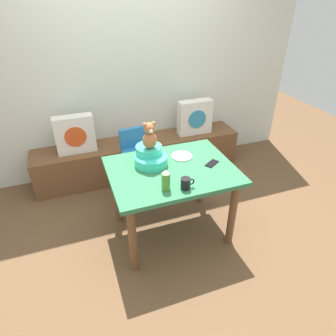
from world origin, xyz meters
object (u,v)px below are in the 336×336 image
at_px(dining_table, 172,180).
at_px(highchair, 137,154).
at_px(pillow_floral_right, 195,117).
at_px(dinner_plate_near, 182,156).
at_px(book_stack, 133,139).
at_px(pillow_floral_left, 75,134).
at_px(coffee_mug, 186,183).
at_px(teddy_bear, 150,136).
at_px(ketchup_bottle, 166,180).
at_px(infant_seat_teal, 150,157).
at_px(cell_phone, 212,163).

xyz_separation_m(dining_table, highchair, (-0.13, 0.74, -0.10)).
bearing_deg(pillow_floral_right, dinner_plate_near, -120.69).
bearing_deg(dinner_plate_near, book_stack, 103.45).
relative_size(pillow_floral_left, dinner_plate_near, 2.20).
relative_size(book_stack, highchair, 0.25).
distance_m(pillow_floral_right, coffee_mug, 1.65).
xyz_separation_m(book_stack, dining_table, (0.07, -1.18, 0.12)).
relative_size(pillow_floral_right, teddy_bear, 1.76).
height_order(highchair, ketchup_bottle, ketchup_bottle).
xyz_separation_m(highchair, infant_seat_teal, (-0.02, -0.59, 0.29)).
bearing_deg(teddy_bear, dining_table, -45.23).
distance_m(dining_table, infant_seat_teal, 0.29).
bearing_deg(teddy_bear, book_stack, 85.75).
distance_m(ketchup_bottle, coffee_mug, 0.16).
height_order(highchair, infant_seat_teal, infant_seat_teal).
bearing_deg(cell_phone, pillow_floral_left, 10.50).
distance_m(pillow_floral_right, infant_seat_teal, 1.36).
distance_m(book_stack, highchair, 0.44).
bearing_deg(coffee_mug, dining_table, 90.18).
xyz_separation_m(pillow_floral_left, book_stack, (0.67, 0.02, -0.18)).
bearing_deg(highchair, pillow_floral_right, 25.22).
bearing_deg(teddy_bear, cell_phone, -20.41).
distance_m(highchair, coffee_mug, 1.09).
distance_m(book_stack, cell_phone, 1.33).
bearing_deg(infant_seat_teal, ketchup_bottle, -90.14).
bearing_deg(book_stack, dinner_plate_near, -76.55).
bearing_deg(book_stack, ketchup_bottle, -93.05).
height_order(pillow_floral_right, book_stack, pillow_floral_right).
relative_size(highchair, ketchup_bottle, 4.27).
height_order(book_stack, dining_table, dining_table).
height_order(book_stack, dinner_plate_near, dinner_plate_near).
distance_m(infant_seat_teal, dinner_plate_near, 0.32).
bearing_deg(ketchup_bottle, pillow_floral_left, 112.68).
relative_size(book_stack, teddy_bear, 0.80).
height_order(pillow_floral_right, dinner_plate_near, pillow_floral_right).
xyz_separation_m(teddy_bear, dinner_plate_near, (0.32, 0.02, -0.27)).
distance_m(pillow_floral_right, cell_phone, 1.26).
bearing_deg(cell_phone, highchair, 0.32).
bearing_deg(teddy_bear, infant_seat_teal, 90.00).
relative_size(book_stack, infant_seat_teal, 0.61).
relative_size(highchair, teddy_bear, 3.16).
bearing_deg(pillow_floral_right, ketchup_bottle, -122.28).
distance_m(pillow_floral_left, pillow_floral_right, 1.50).
height_order(dining_table, dinner_plate_near, dinner_plate_near).
bearing_deg(book_stack, dining_table, -86.37).
height_order(pillow_floral_left, ketchup_bottle, ketchup_bottle).
bearing_deg(infant_seat_teal, dining_table, -45.34).
distance_m(pillow_floral_right, dinner_plate_near, 1.15).
distance_m(teddy_bear, cell_phone, 0.63).
bearing_deg(dining_table, pillow_floral_right, 57.05).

